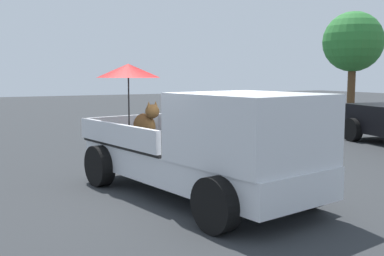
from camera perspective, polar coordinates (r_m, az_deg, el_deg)
ground_plane at (r=8.55m, az=0.20°, el=-8.26°), size 80.00×80.00×0.00m
pickup_truck_main at (r=8.05m, az=1.86°, el=-2.08°), size 5.30×2.98×2.40m
parked_sedan_near at (r=17.67m, az=5.72°, el=1.87°), size 4.63×2.97×1.33m
tree_by_lot at (r=20.93m, az=19.00°, el=9.81°), size 2.49×2.49×4.77m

